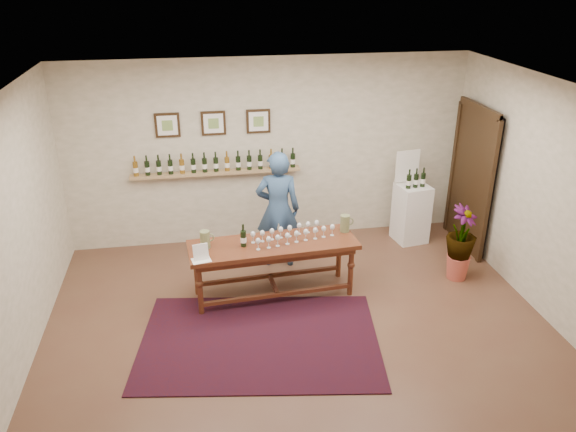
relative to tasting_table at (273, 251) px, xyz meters
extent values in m
plane|color=brown|center=(0.20, -0.77, -0.64)|extent=(6.00, 6.00, 0.00)
plane|color=beige|center=(0.20, 1.73, 0.76)|extent=(6.00, 0.00, 6.00)
plane|color=beige|center=(0.20, -3.27, 0.76)|extent=(6.00, 0.00, 6.00)
plane|color=beige|center=(-2.80, -0.77, 0.76)|extent=(0.00, 5.00, 5.00)
plane|color=beige|center=(3.20, -0.77, 0.76)|extent=(0.00, 5.00, 5.00)
plane|color=silver|center=(0.20, -0.77, 2.16)|extent=(6.00, 6.00, 0.00)
cube|color=tan|center=(-0.60, 1.64, 0.51)|extent=(2.50, 0.16, 0.04)
cube|color=black|center=(3.14, 0.93, 0.41)|extent=(0.10, 1.00, 2.10)
cube|color=black|center=(3.09, 0.93, 0.41)|extent=(0.04, 1.12, 2.22)
cube|color=black|center=(-1.25, 1.70, 1.24)|extent=(0.35, 0.03, 0.35)
cube|color=white|center=(-1.25, 1.68, 1.24)|extent=(0.28, 0.01, 0.28)
cube|color=#7B9F4F|center=(-1.25, 1.68, 1.24)|extent=(0.15, 0.00, 0.15)
cube|color=black|center=(-0.60, 1.70, 1.24)|extent=(0.35, 0.03, 0.35)
cube|color=white|center=(-0.60, 1.68, 1.24)|extent=(0.28, 0.01, 0.28)
cube|color=#7B9F4F|center=(-0.60, 1.68, 1.24)|extent=(0.15, 0.00, 0.15)
cube|color=black|center=(0.05, 1.70, 1.24)|extent=(0.35, 0.03, 0.35)
cube|color=white|center=(0.05, 1.68, 1.24)|extent=(0.28, 0.01, 0.28)
cube|color=#7B9F4F|center=(0.05, 1.68, 1.24)|extent=(0.15, 0.00, 0.15)
cube|color=#480D0D|center=(-0.31, -0.97, -0.64)|extent=(2.96, 2.20, 0.01)
cube|color=#4B1812|center=(0.00, 0.00, 0.08)|extent=(2.17, 0.82, 0.06)
cube|color=#4B1812|center=(0.00, 0.00, 0.02)|extent=(2.05, 0.70, 0.10)
cylinder|color=#4B1812|center=(-0.95, -0.31, -0.29)|extent=(0.07, 0.07, 0.70)
cylinder|color=#4B1812|center=(0.98, -0.18, -0.29)|extent=(0.07, 0.07, 0.70)
cylinder|color=#4B1812|center=(-0.98, 0.18, -0.29)|extent=(0.07, 0.07, 0.70)
cylinder|color=#4B1812|center=(0.95, 0.31, -0.29)|extent=(0.07, 0.07, 0.70)
cube|color=#4B1812|center=(0.02, -0.24, -0.51)|extent=(1.94, 0.18, 0.05)
cube|color=#4B1812|center=(-0.02, 0.24, -0.51)|extent=(1.94, 0.18, 0.05)
cube|color=#4B1812|center=(0.00, 0.00, -0.51)|extent=(0.08, 0.49, 0.05)
cube|color=white|center=(-0.91, -0.29, 0.21)|extent=(0.25, 0.20, 0.20)
cube|color=white|center=(2.33, 1.22, -0.19)|extent=(0.52, 0.52, 0.91)
cube|color=white|center=(2.26, 1.37, 0.54)|extent=(0.39, 0.08, 0.54)
cone|color=#B94E3D|center=(2.55, -0.01, -0.47)|extent=(0.32, 0.32, 0.34)
imported|color=#183315|center=(2.55, -0.01, -0.02)|extent=(0.68, 0.68, 0.58)
imported|color=#325076|center=(0.19, 0.82, 0.20)|extent=(0.67, 0.49, 1.69)
camera|label=1|loc=(-0.88, -6.25, 3.34)|focal=35.00mm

